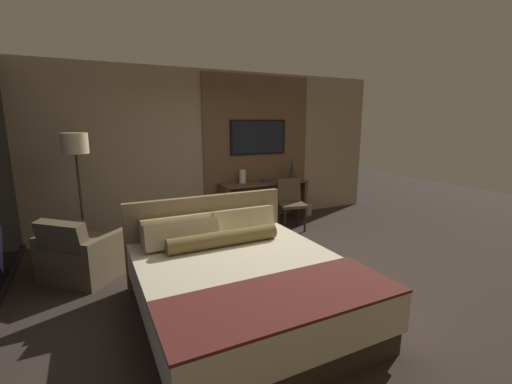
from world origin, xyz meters
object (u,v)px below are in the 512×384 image
at_px(desk, 263,195).
at_px(desk_chair, 290,199).
at_px(vase_tall, 292,168).
at_px(armchair_by_window, 85,255).
at_px(floor_lamp, 76,154).
at_px(book, 265,180).
at_px(tv, 258,137).
at_px(vase_short, 243,176).
at_px(bed, 241,283).
at_px(waste_bin, 306,209).

height_order(desk, desk_chair, desk_chair).
relative_size(desk_chair, vase_tall, 2.05).
xyz_separation_m(armchair_by_window, floor_lamp, (0.01, 0.74, 1.20)).
bearing_deg(book, tv, 109.23).
height_order(vase_tall, book, vase_tall).
relative_size(tv, floor_lamp, 0.66).
relative_size(armchair_by_window, vase_short, 4.63).
bearing_deg(floor_lamp, tv, 11.37).
relative_size(desk_chair, floor_lamp, 0.51).
bearing_deg(tv, desk, -90.00).
relative_size(vase_tall, vase_short, 1.77).
bearing_deg(bed, book, 57.91).
bearing_deg(waste_bin, floor_lamp, -174.83).
bearing_deg(bed, desk, 58.48).
bearing_deg(desk_chair, vase_tall, 69.18).
height_order(desk_chair, waste_bin, desk_chair).
xyz_separation_m(desk_chair, waste_bin, (0.76, 0.58, -0.40)).
bearing_deg(floor_lamp, book, 8.16).
distance_m(bed, waste_bin, 3.89).
xyz_separation_m(desk, waste_bin, (0.99, -0.05, -0.38)).
bearing_deg(floor_lamp, vase_short, 9.98).
distance_m(tv, desk_chair, 1.37).
xyz_separation_m(desk, book, (0.06, 0.03, 0.27)).
xyz_separation_m(bed, tv, (1.73, 3.03, 1.28)).
relative_size(desk, tv, 1.46).
bearing_deg(desk_chair, book, 117.44).
relative_size(tv, vase_short, 4.66).
relative_size(bed, floor_lamp, 1.28).
height_order(floor_lamp, vase_tall, floor_lamp).
distance_m(vase_tall, vase_short, 1.06).
distance_m(bed, vase_short, 3.22).
relative_size(bed, waste_bin, 8.02).
distance_m(desk, desk_chair, 0.67).
distance_m(bed, floor_lamp, 3.00).
xyz_separation_m(tv, desk_chair, (0.23, -0.83, -1.07)).
bearing_deg(book, armchair_by_window, -159.42).
xyz_separation_m(desk, armchair_by_window, (-3.12, -1.16, -0.25)).
height_order(bed, desk, bed).
distance_m(vase_short, waste_bin, 1.59).
relative_size(bed, tv, 1.94).
height_order(desk, book, book).
bearing_deg(vase_tall, book, 176.47).
bearing_deg(vase_tall, armchair_by_window, -162.93).
relative_size(tv, desk_chair, 1.29).
bearing_deg(waste_bin, armchair_by_window, -164.88).
distance_m(desk_chair, floor_lamp, 3.47).
xyz_separation_m(desk, desk_chair, (0.23, -0.63, 0.02)).
height_order(vase_short, waste_bin, vase_short).
distance_m(desk, tv, 1.11).
distance_m(tv, vase_short, 0.83).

